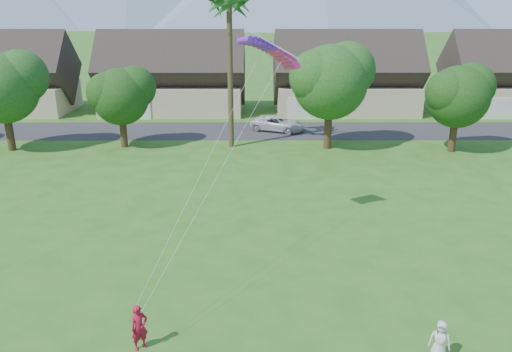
{
  "coord_description": "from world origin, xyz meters",
  "views": [
    {
      "loc": [
        -0.09,
        -12.05,
        11.48
      ],
      "look_at": [
        0.0,
        10.0,
        3.8
      ],
      "focal_mm": 35.0,
      "sensor_mm": 36.0,
      "label": 1
    }
  ],
  "objects_px": {
    "kite_flyer": "(139,327)",
    "parked_car": "(278,124)",
    "watcher": "(440,340)",
    "parafoil_kite": "(271,48)"
  },
  "relations": [
    {
      "from": "kite_flyer",
      "to": "parked_car",
      "type": "distance_m",
      "value": 32.08
    },
    {
      "from": "parked_car",
      "to": "watcher",
      "type": "bearing_deg",
      "value": -150.64
    },
    {
      "from": "kite_flyer",
      "to": "parafoil_kite",
      "type": "xyz_separation_m",
      "value": [
        4.8,
        9.78,
        8.58
      ]
    },
    {
      "from": "parked_car",
      "to": "parafoil_kite",
      "type": "height_order",
      "value": "parafoil_kite"
    },
    {
      "from": "watcher",
      "to": "parked_car",
      "type": "relative_size",
      "value": 0.29
    },
    {
      "from": "kite_flyer",
      "to": "parked_car",
      "type": "xyz_separation_m",
      "value": [
        6.22,
        31.47,
        -0.15
      ]
    },
    {
      "from": "watcher",
      "to": "parafoil_kite",
      "type": "height_order",
      "value": "parafoil_kite"
    },
    {
      "from": "kite_flyer",
      "to": "parafoil_kite",
      "type": "height_order",
      "value": "parafoil_kite"
    },
    {
      "from": "watcher",
      "to": "parafoil_kite",
      "type": "xyz_separation_m",
      "value": [
        -5.45,
        10.35,
        8.69
      ]
    },
    {
      "from": "kite_flyer",
      "to": "parafoil_kite",
      "type": "relative_size",
      "value": 0.5
    }
  ]
}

